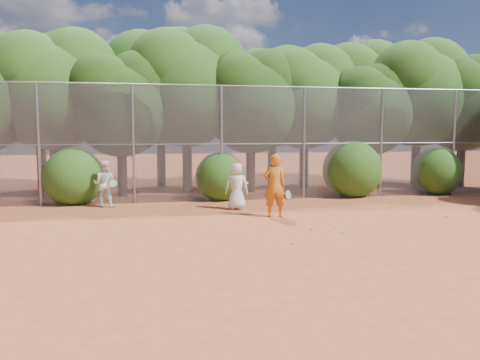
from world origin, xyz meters
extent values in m
plane|color=#AC4B27|center=(0.00, 0.00, 0.00)|extent=(80.00, 80.00, 0.00)
cylinder|color=gray|center=(-7.00, 6.00, 2.00)|extent=(0.09, 0.09, 4.00)
cylinder|color=gray|center=(-4.00, 6.00, 2.00)|extent=(0.09, 0.09, 4.00)
cylinder|color=gray|center=(-1.00, 6.00, 2.00)|extent=(0.09, 0.09, 4.00)
cylinder|color=gray|center=(2.00, 6.00, 2.00)|extent=(0.09, 0.09, 4.00)
cylinder|color=gray|center=(5.00, 6.00, 2.00)|extent=(0.09, 0.09, 4.00)
cylinder|color=gray|center=(8.00, 6.00, 2.00)|extent=(0.09, 0.09, 4.00)
cylinder|color=gray|center=(0.00, 6.00, 4.00)|extent=(20.00, 0.05, 0.05)
cylinder|color=gray|center=(0.00, 6.00, 2.00)|extent=(20.00, 0.04, 0.04)
cube|color=slate|center=(0.00, 6.00, 2.00)|extent=(20.00, 0.02, 4.00)
sphere|color=black|center=(-8.74, 8.38, 4.47)|extent=(3.05, 3.05, 3.05)
cylinder|color=black|center=(-7.00, 8.50, 1.26)|extent=(0.38, 0.38, 2.52)
sphere|color=#234A12|center=(-7.00, 8.50, 3.73)|extent=(4.03, 4.03, 4.03)
sphere|color=#234A12|center=(-6.19, 8.90, 4.74)|extent=(3.23, 3.23, 3.23)
sphere|color=#234A12|center=(-7.71, 8.20, 4.54)|extent=(3.02, 3.02, 3.02)
cylinder|color=black|center=(-4.50, 7.80, 1.08)|extent=(0.36, 0.36, 2.17)
sphere|color=black|center=(-4.50, 7.80, 3.21)|extent=(3.47, 3.47, 3.47)
sphere|color=black|center=(-3.81, 8.15, 4.08)|extent=(2.78, 2.78, 2.78)
sphere|color=black|center=(-5.11, 7.54, 3.91)|extent=(2.60, 2.60, 2.60)
cylinder|color=black|center=(-2.00, 8.80, 1.33)|extent=(0.39, 0.39, 2.66)
sphere|color=#234A12|center=(-2.00, 8.80, 3.94)|extent=(4.26, 4.26, 4.26)
sphere|color=#234A12|center=(-1.15, 9.23, 5.00)|extent=(3.40, 3.40, 3.40)
sphere|color=#234A12|center=(-2.74, 8.48, 4.79)|extent=(3.19, 3.19, 3.19)
cylinder|color=black|center=(0.50, 8.20, 1.14)|extent=(0.37, 0.37, 2.27)
sphere|color=black|center=(0.50, 8.20, 3.37)|extent=(3.64, 3.64, 3.64)
sphere|color=black|center=(1.23, 8.56, 4.28)|extent=(2.91, 2.91, 2.91)
sphere|color=black|center=(-0.14, 7.93, 4.10)|extent=(2.73, 2.73, 2.73)
cylinder|color=black|center=(3.00, 9.00, 1.22)|extent=(0.38, 0.38, 2.45)
sphere|color=#234A12|center=(3.00, 9.00, 3.63)|extent=(3.92, 3.92, 3.92)
sphere|color=#234A12|center=(3.78, 9.39, 4.61)|extent=(3.14, 3.14, 3.14)
sphere|color=#234A12|center=(2.31, 8.71, 4.41)|extent=(2.94, 2.94, 2.94)
cylinder|color=black|center=(5.50, 8.00, 1.05)|extent=(0.36, 0.36, 2.10)
sphere|color=black|center=(5.50, 8.00, 3.11)|extent=(3.36, 3.36, 3.36)
sphere|color=black|center=(6.17, 8.34, 3.95)|extent=(2.69, 2.69, 2.69)
sphere|color=black|center=(4.91, 7.75, 3.78)|extent=(2.52, 2.52, 2.52)
cylinder|color=black|center=(8.00, 8.60, 1.29)|extent=(0.39, 0.39, 2.59)
sphere|color=#234A12|center=(8.00, 8.60, 3.83)|extent=(4.14, 4.14, 4.14)
sphere|color=#234A12|center=(8.83, 9.01, 4.87)|extent=(3.32, 3.32, 3.32)
sphere|color=#234A12|center=(7.27, 8.29, 4.66)|extent=(3.11, 3.11, 3.11)
cylinder|color=black|center=(10.00, 8.30, 1.15)|extent=(0.37, 0.37, 2.31)
sphere|color=black|center=(10.00, 8.30, 3.42)|extent=(3.70, 3.70, 3.70)
sphere|color=black|center=(10.74, 8.67, 4.34)|extent=(2.96, 2.96, 2.96)
sphere|color=black|center=(9.35, 8.02, 4.16)|extent=(2.77, 2.77, 2.77)
cylinder|color=black|center=(-8.00, 10.80, 1.31)|extent=(0.39, 0.39, 2.62)
sphere|color=#234A12|center=(-8.00, 10.80, 3.88)|extent=(4.20, 4.20, 4.20)
sphere|color=#234A12|center=(-7.16, 11.22, 4.94)|extent=(3.36, 3.36, 3.36)
sphere|color=#234A12|center=(-8.73, 10.49, 4.72)|extent=(3.15, 3.15, 3.15)
cylinder|color=black|center=(-3.00, 11.00, 1.40)|extent=(0.40, 0.40, 2.80)
sphere|color=#234A12|center=(-3.00, 11.00, 4.14)|extent=(4.48, 4.48, 4.48)
sphere|color=#234A12|center=(-2.10, 11.45, 5.26)|extent=(3.58, 3.58, 3.58)
sphere|color=#234A12|center=(-3.78, 10.66, 5.04)|extent=(3.36, 3.36, 3.36)
cylinder|color=black|center=(2.00, 10.60, 1.26)|extent=(0.38, 0.38, 2.52)
sphere|color=#234A12|center=(2.00, 10.60, 3.73)|extent=(4.03, 4.03, 4.03)
sphere|color=#234A12|center=(2.81, 11.00, 4.74)|extent=(3.23, 3.23, 3.23)
sphere|color=#234A12|center=(1.29, 10.30, 4.54)|extent=(3.02, 3.02, 3.02)
cylinder|color=black|center=(6.50, 11.20, 1.36)|extent=(0.40, 0.40, 2.73)
sphere|color=#234A12|center=(6.50, 11.20, 4.04)|extent=(4.37, 4.37, 4.37)
sphere|color=#234A12|center=(7.37, 11.64, 5.13)|extent=(3.49, 3.49, 3.49)
sphere|color=#234A12|center=(5.74, 10.87, 4.91)|extent=(3.28, 3.28, 3.28)
sphere|color=#234A12|center=(-6.00, 6.30, 1.00)|extent=(2.00, 2.00, 2.00)
sphere|color=#234A12|center=(-1.00, 6.30, 0.90)|extent=(1.80, 1.80, 1.80)
sphere|color=#234A12|center=(4.00, 6.30, 1.10)|extent=(2.20, 2.20, 2.20)
sphere|color=#234A12|center=(7.50, 6.30, 0.95)|extent=(1.90, 1.90, 1.90)
imported|color=#C96617|center=(0.03, 2.66, 0.90)|extent=(0.69, 0.48, 1.80)
torus|color=black|center=(0.38, 2.46, 0.65)|extent=(0.29, 0.24, 0.30)
cylinder|color=black|center=(0.25, 2.63, 0.61)|extent=(0.20, 0.24, 0.08)
imported|color=silver|center=(-0.80, 4.12, 0.74)|extent=(0.78, 0.57, 1.48)
ellipsoid|color=red|center=(-0.80, 4.12, 1.44)|extent=(0.22, 0.22, 0.13)
sphere|color=yellow|center=(-0.50, 3.92, 0.85)|extent=(0.07, 0.07, 0.07)
imported|color=white|center=(-4.92, 5.40, 0.75)|extent=(0.83, 0.70, 1.51)
torus|color=black|center=(-4.62, 5.10, 0.80)|extent=(0.32, 0.17, 0.29)
cylinder|color=black|center=(-4.65, 5.30, 0.72)|extent=(0.07, 0.27, 0.13)
sphere|color=yellow|center=(1.08, 0.28, 0.03)|extent=(0.07, 0.07, 0.07)
sphere|color=yellow|center=(1.86, 2.64, 0.03)|extent=(0.07, 0.07, 0.07)
sphere|color=yellow|center=(0.47, 0.74, 0.03)|extent=(0.07, 0.07, 0.07)
sphere|color=yellow|center=(4.84, 1.66, 0.03)|extent=(0.07, 0.07, 0.07)
sphere|color=yellow|center=(1.17, 0.87, 0.03)|extent=(0.07, 0.07, 0.07)
sphere|color=yellow|center=(4.10, 3.44, 0.03)|extent=(0.07, 0.07, 0.07)
sphere|color=yellow|center=(-0.41, -0.60, 0.03)|extent=(0.07, 0.07, 0.07)
camera|label=1|loc=(-3.36, -10.15, 2.47)|focal=35.00mm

